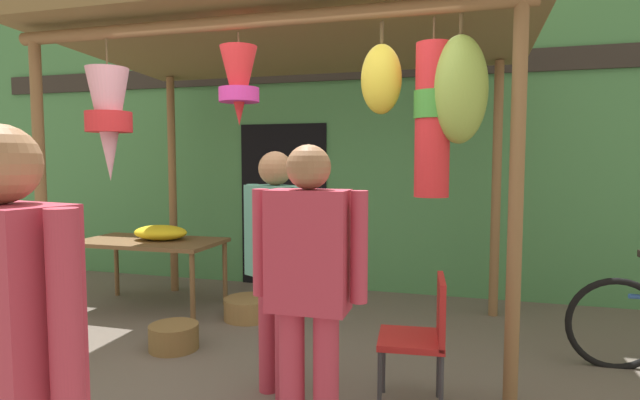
% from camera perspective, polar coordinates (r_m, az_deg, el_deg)
% --- Properties ---
extents(ground_plane, '(30.00, 30.00, 0.00)m').
position_cam_1_polar(ground_plane, '(3.89, -5.15, -19.09)').
color(ground_plane, '#60564C').
extents(shop_facade, '(11.00, 0.29, 4.22)m').
position_cam_1_polar(shop_facade, '(6.17, 3.71, 9.59)').
color(shop_facade, '#47844C').
rests_on(shop_facade, ground_plane).
extents(market_stall_canopy, '(4.12, 2.45, 2.76)m').
position_cam_1_polar(market_stall_canopy, '(4.46, -3.52, 15.91)').
color(market_stall_canopy, brown).
rests_on(market_stall_canopy, ground_plane).
extents(display_table, '(1.47, 0.78, 0.73)m').
position_cam_1_polar(display_table, '(5.60, -18.59, -4.98)').
color(display_table, brown).
rests_on(display_table, ground_plane).
extents(flower_heap_on_table, '(0.58, 0.40, 0.15)m').
position_cam_1_polar(flower_heap_on_table, '(5.55, -17.45, -3.52)').
color(flower_heap_on_table, yellow).
rests_on(flower_heap_on_table, display_table).
extents(folding_chair, '(0.43, 0.43, 0.84)m').
position_cam_1_polar(folding_chair, '(3.30, 11.58, -14.20)').
color(folding_chair, '#AD1E1E').
rests_on(folding_chair, ground_plane).
extents(wicker_basket_by_table, '(0.40, 0.40, 0.21)m').
position_cam_1_polar(wicker_basket_by_table, '(4.49, -16.13, -14.58)').
color(wicker_basket_by_table, brown).
rests_on(wicker_basket_by_table, ground_plane).
extents(wicker_basket_spare, '(0.49, 0.49, 0.21)m').
position_cam_1_polar(wicker_basket_spare, '(5.14, -8.03, -11.98)').
color(wicker_basket_spare, olive).
rests_on(wicker_basket_spare, ground_plane).
extents(vendor_in_orange, '(0.52, 0.40, 1.61)m').
position_cam_1_polar(vendor_in_orange, '(3.32, -4.99, -6.05)').
color(vendor_in_orange, '#B23347').
rests_on(vendor_in_orange, ground_plane).
extents(shopper_by_bananas, '(0.59, 0.22, 1.63)m').
position_cam_1_polar(shopper_by_bananas, '(2.55, -1.28, -8.95)').
color(shopper_by_bananas, '#B23347').
rests_on(shopper_by_bananas, ground_plane).
extents(passerby_at_right, '(0.58, 0.29, 1.66)m').
position_cam_1_polar(passerby_at_right, '(1.77, -31.66, -15.24)').
color(passerby_at_right, '#2D5193').
rests_on(passerby_at_right, ground_plane).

